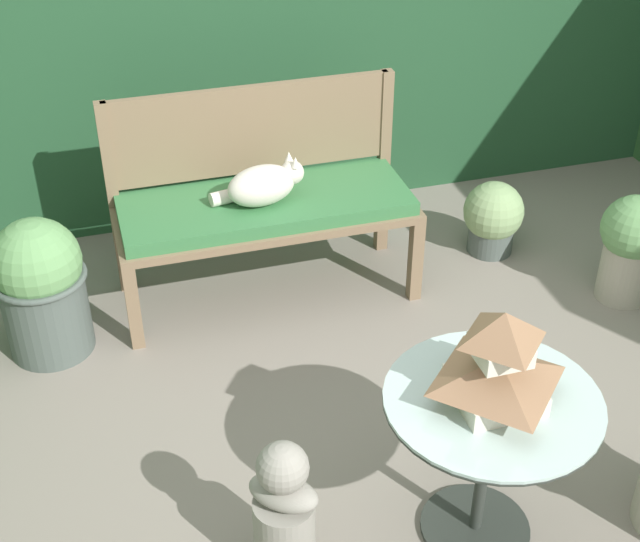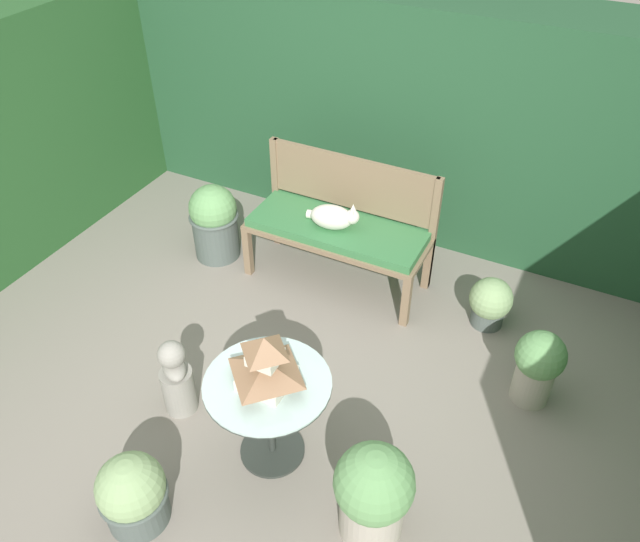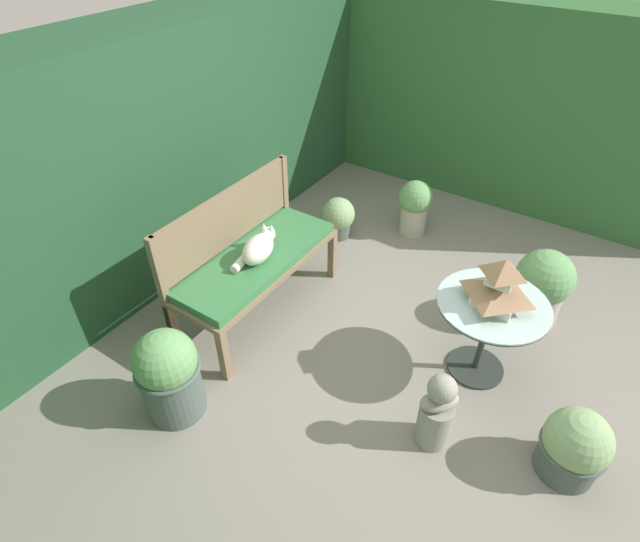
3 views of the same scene
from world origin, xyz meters
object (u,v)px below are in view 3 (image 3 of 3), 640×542
garden_bench (257,263)px  potted_plant_table_near (542,286)px  garden_bust (437,412)px  pagoda_birdhouse (499,286)px  potted_plant_hedge_corner (415,205)px  patio_table (489,318)px  potted_plant_bench_right (574,446)px  potted_plant_bench_left (169,374)px  potted_plant_patio_mid (338,217)px  cat (258,248)px

garden_bench → potted_plant_table_near: (1.10, -1.87, -0.13)m
garden_bust → pagoda_birdhouse: bearing=37.8°
pagoda_birdhouse → potted_plant_hedge_corner: bearing=40.9°
patio_table → potted_plant_bench_right: 0.89m
garden_bust → potted_plant_bench_right: (0.26, -0.74, -0.04)m
pagoda_birdhouse → garden_bust: bearing=177.5°
potted_plant_table_near → potted_plant_hedge_corner: potted_plant_table_near is taller
garden_bust → potted_plant_bench_left: bearing=155.9°
potted_plant_bench_left → potted_plant_patio_mid: 2.33m
potted_plant_bench_left → potted_plant_bench_right: size_ratio=1.39×
pagoda_birdhouse → potted_plant_table_near: 0.88m
potted_plant_hedge_corner → potted_plant_patio_mid: size_ratio=1.39×
potted_plant_bench_left → potted_plant_hedge_corner: bearing=-8.0°
cat → potted_plant_bench_right: (-0.07, -2.36, -0.41)m
cat → garden_bench: bearing=56.9°
cat → potted_plant_bench_right: bearing=-102.0°
potted_plant_table_near → pagoda_birdhouse: bearing=165.7°
potted_plant_hedge_corner → potted_plant_patio_mid: potted_plant_hedge_corner is taller
potted_plant_table_near → potted_plant_patio_mid: (0.14, 1.92, -0.14)m
garden_bust → potted_plant_table_near: bearing=31.6°
pagoda_birdhouse → potted_plant_hedge_corner: size_ratio=0.63×
potted_plant_bench_right → potted_plant_bench_left: bearing=113.6°
garden_bench → potted_plant_hedge_corner: size_ratio=2.55×
garden_bust → potted_plant_bench_left: potted_plant_bench_left is taller
pagoda_birdhouse → patio_table: bearing=0.0°
garden_bench → pagoda_birdhouse: 1.75m
cat → potted_plant_table_near: (1.12, -1.83, -0.30)m
cat → potted_plant_table_near: cat is taller
garden_bust → potted_plant_hedge_corner: size_ratio=1.04×
potted_plant_hedge_corner → potted_plant_bench_right: potted_plant_hedge_corner is taller
garden_bust → potted_plant_hedge_corner: 2.32m
potted_plant_hedge_corner → potted_plant_patio_mid: bearing=127.3°
patio_table → potted_plant_patio_mid: (0.88, 1.73, -0.30)m
pagoda_birdhouse → potted_plant_bench_right: pagoda_birdhouse is taller
potted_plant_bench_right → potted_plant_patio_mid: bearing=61.4°
pagoda_birdhouse → garden_bust: 0.88m
garden_bench → patio_table: (0.37, -1.68, 0.03)m
patio_table → potted_plant_table_near: size_ratio=1.12×
potted_plant_bench_left → potted_plant_patio_mid: bearing=4.8°
potted_plant_hedge_corner → patio_table: bearing=-139.1°
potted_plant_bench_left → potted_plant_table_near: bearing=-38.5°
patio_table → potted_plant_hedge_corner: 1.76m
patio_table → cat: bearing=103.1°
garden_bench → cat: cat is taller
pagoda_birdhouse → potted_plant_patio_mid: pagoda_birdhouse is taller
potted_plant_table_near → potted_plant_hedge_corner: 1.46m
garden_bust → potted_plant_patio_mid: 2.33m
pagoda_birdhouse → potted_plant_patio_mid: bearing=63.0°
potted_plant_bench_left → potted_plant_hedge_corner: potted_plant_bench_left is taller
cat → pagoda_birdhouse: (0.38, -1.64, 0.15)m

